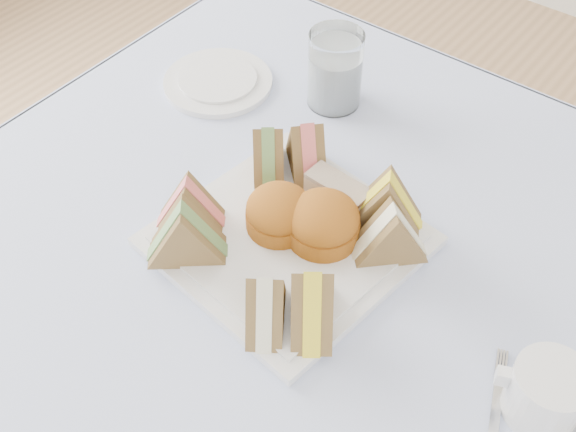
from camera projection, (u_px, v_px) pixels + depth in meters
The scene contains 16 objects.
tablecloth at pixel (302, 306), 0.80m from camera, with size 1.02×1.02×0.01m, color silver.
serving_plate at pixel (288, 241), 0.85m from camera, with size 0.27×0.27×0.01m, color silver.
sandwich_fl_a at pixel (189, 203), 0.83m from camera, with size 0.08×0.04×0.07m, color olive, non-canonical shape.
sandwich_fl_b at pixel (185, 231), 0.80m from camera, with size 0.09×0.04×0.08m, color olive, non-canonical shape.
sandwich_fr_a at pixel (312, 297), 0.74m from camera, with size 0.09×0.04×0.08m, color olive, non-canonical shape.
sandwich_fr_b at pixel (266, 299), 0.74m from camera, with size 0.08×0.04×0.07m, color olive, non-canonical shape.
sandwich_bl_a at pixel (268, 150), 0.89m from camera, with size 0.08×0.04×0.07m, color olive, non-canonical shape.
sandwich_bl_b at pixel (307, 148), 0.89m from camera, with size 0.09×0.04×0.08m, color olive, non-canonical shape.
sandwich_br_a at pixel (391, 231), 0.80m from camera, with size 0.09×0.04×0.08m, color olive, non-canonical shape.
sandwich_br_b at pixel (387, 200), 0.83m from camera, with size 0.09×0.04×0.08m, color olive, non-canonical shape.
scone_left at pixel (279, 212), 0.84m from camera, with size 0.08×0.08×0.05m, color #AA5C12.
scone_right at pixel (323, 221), 0.82m from camera, with size 0.09×0.09×0.06m, color #AA5C12.
pastry_slice at pixel (338, 193), 0.87m from camera, with size 0.08×0.03×0.04m, color tan.
side_plate at pixel (218, 82), 1.06m from camera, with size 0.16×0.16×0.01m, color silver.
water_glass at pixel (335, 69), 0.99m from camera, with size 0.08×0.08×0.11m, color white.
creamer_jug at pixel (546, 393), 0.69m from camera, with size 0.07×0.07×0.07m, color silver.
Camera 1 is at (0.27, -0.38, 1.40)m, focal length 45.00 mm.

